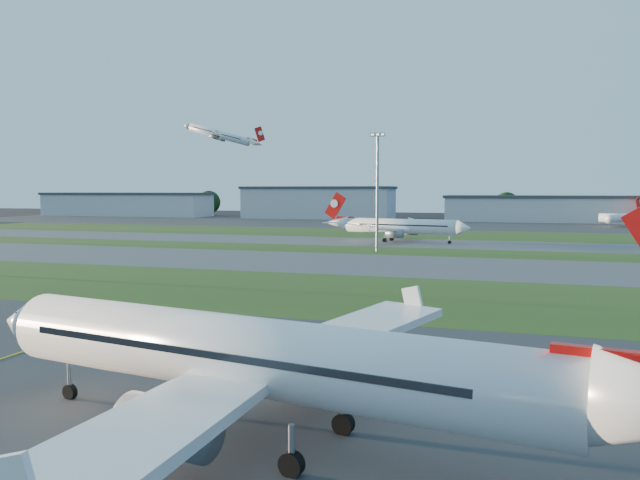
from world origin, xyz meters
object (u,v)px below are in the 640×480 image
at_px(airliner_taxiing, 399,226).
at_px(light_mast_centre, 377,184).
at_px(airliner_parked, 262,360).
at_px(mini_jet_far, 638,218).
at_px(mini_jet_near, 624,218).

height_order(airliner_taxiing, light_mast_centre, light_mast_centre).
xyz_separation_m(airliner_parked, mini_jet_far, (55.23, 219.04, -1.19)).
bearing_deg(light_mast_centre, mini_jet_far, 58.36).
bearing_deg(airliner_taxiing, mini_jet_near, -115.47).
bearing_deg(airliner_parked, mini_jet_far, 85.84).
bearing_deg(airliner_taxiing, airliner_parked, 106.87).
distance_m(airliner_taxiing, mini_jet_far, 113.92).
xyz_separation_m(mini_jet_far, light_mast_centre, (-71.27, -115.66, 11.53)).
xyz_separation_m(airliner_parked, airliner_taxiing, (-15.84, 130.02, -0.42)).
height_order(airliner_taxiing, mini_jet_near, airliner_taxiing).
bearing_deg(airliner_parked, airliner_taxiing, 106.94).
relative_size(mini_jet_near, light_mast_centre, 0.99).
distance_m(airliner_parked, mini_jet_near, 230.35).
distance_m(mini_jet_near, mini_jet_far, 6.76).
xyz_separation_m(airliner_taxiing, mini_jet_near, (67.16, 94.54, -0.77)).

